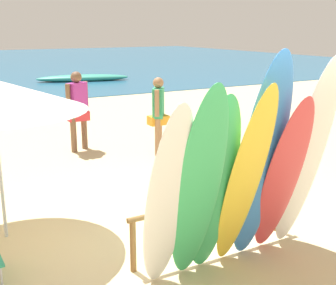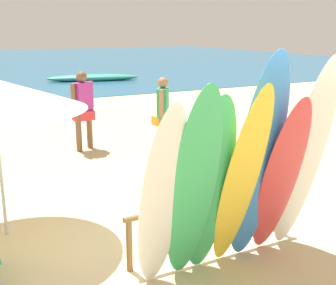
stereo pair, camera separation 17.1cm
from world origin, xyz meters
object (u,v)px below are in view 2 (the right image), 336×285
(surfboard_green_2, at_px, (210,188))
(distant_boat, at_px, (93,78))
(surfboard_blue_4, at_px, (258,162))
(beachgoer_strolling, at_px, (163,110))
(beachgoer_by_water, at_px, (83,105))
(surfboard_white_0, at_px, (162,201))
(surfboard_red_5, at_px, (280,179))
(surfboard_white_6, at_px, (305,158))
(surfboard_rack, at_px, (210,212))
(surfboard_green_1, at_px, (193,189))
(surfboard_yellow_3, at_px, (242,180))

(surfboard_green_2, bearing_deg, distant_boat, 78.40)
(surfboard_blue_4, height_order, beachgoer_strolling, surfboard_blue_4)
(surfboard_green_2, distance_m, beachgoer_by_water, 5.68)
(surfboard_white_0, height_order, surfboard_red_5, surfboard_white_0)
(surfboard_white_6, xyz_separation_m, beachgoer_by_water, (-0.91, 5.71, -0.20))
(surfboard_rack, bearing_deg, beachgoer_by_water, 89.81)
(surfboard_white_6, distance_m, beachgoer_by_water, 5.79)
(surfboard_white_0, height_order, distant_boat, surfboard_white_0)
(surfboard_green_1, bearing_deg, beachgoer_by_water, 88.42)
(surfboard_blue_4, bearing_deg, beachgoer_by_water, 95.99)
(surfboard_red_5, bearing_deg, beachgoer_by_water, 101.44)
(beachgoer_strolling, bearing_deg, surfboard_blue_4, -160.20)
(surfboard_green_2, distance_m, surfboard_blue_4, 0.63)
(surfboard_green_1, bearing_deg, surfboard_red_5, 7.08)
(surfboard_blue_4, bearing_deg, surfboard_green_2, -178.67)
(surfboard_green_2, xyz_separation_m, beachgoer_strolling, (1.77, 4.59, -0.08))
(surfboard_green_2, distance_m, surfboard_white_6, 1.28)
(surfboard_green_2, distance_m, surfboard_yellow_3, 0.36)
(beachgoer_strolling, bearing_deg, distant_boat, 22.26)
(surfboard_blue_4, bearing_deg, surfboard_yellow_3, -164.85)
(surfboard_white_6, bearing_deg, beachgoer_by_water, 98.21)
(surfboard_white_0, relative_size, surfboard_yellow_3, 0.93)
(beachgoer_strolling, height_order, distant_boat, beachgoer_strolling)
(surfboard_yellow_3, bearing_deg, surfboard_blue_4, 8.87)
(surfboard_red_5, distance_m, beachgoer_by_water, 5.74)
(surfboard_yellow_3, distance_m, beachgoer_by_water, 5.74)
(surfboard_rack, xyz_separation_m, surfboard_green_2, (-0.34, -0.50, 0.53))
(surfboard_yellow_3, xyz_separation_m, surfboard_red_5, (0.56, 0.02, -0.08))
(surfboard_yellow_3, distance_m, surfboard_red_5, 0.56)
(beachgoer_strolling, relative_size, distant_boat, 0.35)
(surfboard_rack, distance_m, beachgoer_strolling, 4.35)
(beachgoer_by_water, bearing_deg, surfboard_yellow_3, -120.36)
(surfboard_red_5, height_order, beachgoer_strolling, surfboard_red_5)
(distant_boat, bearing_deg, surfboard_white_0, -105.93)
(surfboard_white_6, distance_m, beachgoer_strolling, 4.67)
(surfboard_rack, relative_size, surfboard_green_1, 0.98)
(surfboard_red_5, relative_size, surfboard_white_6, 0.84)
(surfboard_white_6, height_order, beachgoer_strolling, surfboard_white_6)
(surfboard_yellow_3, distance_m, beachgoer_strolling, 4.87)
(surfboard_white_6, bearing_deg, surfboard_yellow_3, -179.16)
(surfboard_green_2, height_order, beachgoer_by_water, surfboard_green_2)
(beachgoer_strolling, distance_m, distant_boat, 13.74)
(surfboard_green_2, relative_size, beachgoer_strolling, 1.28)
(surfboard_red_5, height_order, surfboard_white_6, surfboard_white_6)
(surfboard_rack, xyz_separation_m, beachgoer_strolling, (1.43, 4.09, 0.45))
(beachgoer_by_water, distance_m, distant_boat, 13.08)
(surfboard_blue_4, xyz_separation_m, surfboard_white_6, (0.67, -0.02, -0.04))
(surfboard_white_0, distance_m, surfboard_yellow_3, 0.94)
(surfboard_green_1, xyz_separation_m, surfboard_blue_4, (0.86, 0.08, 0.13))
(surfboard_blue_4, distance_m, surfboard_red_5, 0.39)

